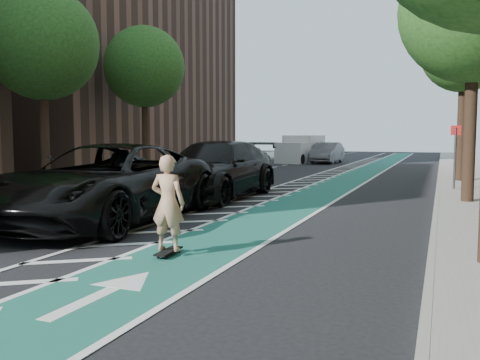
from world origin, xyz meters
The scene contains 22 objects.
ground centered at (0.00, 0.00, 0.00)m, with size 120.00×120.00×0.00m, color black.
bike_lane centered at (3.00, 10.00, 0.01)m, with size 2.00×90.00×0.01m, color #164F3D.
buffer_strip centered at (1.50, 10.00, 0.01)m, with size 1.40×90.00×0.01m, color silver.
sidewalk_left centered at (-9.50, 10.00, 0.07)m, with size 5.00×90.00×0.15m, color gray.
curb_right centered at (7.05, 10.00, 0.08)m, with size 0.12×90.00×0.16m, color gray.
curb_left centered at (-7.05, 10.00, 0.08)m, with size 0.12×90.00×0.16m, color gray.
building_left_far centered at (-17.50, 24.00, 9.00)m, with size 14.00×22.00×18.00m, color brown.
tree_r_c centered at (7.90, 8.00, 5.77)m, with size 4.20×4.20×7.90m.
tree_l_c centered at (-7.90, 8.00, 5.77)m, with size 4.20×4.20×7.90m.
tree_r_d centered at (7.90, 16.00, 5.77)m, with size 4.20×4.20×7.90m.
tree_l_d centered at (-7.90, 16.00, 5.77)m, with size 4.20×4.20×7.90m.
sign_post centered at (7.60, 12.00, 1.35)m, with size 0.35×0.08×2.47m.
skateboard centered at (2.74, -0.49, 0.08)m, with size 0.27×0.78×0.10m.
skateboarder centered at (2.74, -0.49, 0.94)m, with size 0.61×0.40×1.68m, color tan.
suv_near centered at (-0.40, 2.06, 0.96)m, with size 3.18×6.90×1.92m, color black.
suv_far centered at (0.00, 7.50, 0.96)m, with size 2.70×6.63×1.92m, color black.
car_silver centered at (-5.51, 24.89, 0.70)m, with size 1.66×4.12×1.40m, color #A7A7AC.
car_grey centered at (-1.02, 30.31, 0.79)m, with size 1.68×4.81×1.58m, color slate.
box_truck centered at (-3.15, 30.64, 0.97)m, with size 2.83×5.30×2.12m.
barrel_a centered at (-3.80, 4.84, 0.44)m, with size 0.69×0.69×0.94m.
barrel_b centered at (-3.60, 12.82, 0.41)m, with size 0.64×0.64×0.87m.
barrel_c centered at (-2.40, 14.50, 0.47)m, with size 0.74×0.74×1.00m.
Camera 1 is at (7.16, -8.17, 2.12)m, focal length 38.00 mm.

